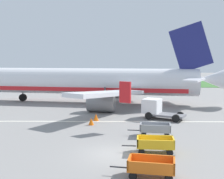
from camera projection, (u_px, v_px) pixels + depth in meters
The scene contains 10 objects.
ground_plane at pixel (113, 154), 19.44m from camera, with size 220.00×220.00×0.00m, color gray.
grass_strip at pixel (115, 82), 77.36m from camera, with size 220.00×28.00×0.06m, color #3D7033.
apron_stripe at pixel (114, 122), 29.38m from camera, with size 120.00×0.36×0.01m, color silver.
airplane at pixel (98, 82), 41.12m from camera, with size 37.61×30.32×11.34m.
baggage_cart_nearest at pixel (151, 167), 15.57m from camera, with size 3.63×1.85×1.07m.
baggage_cart_second_in_row at pixel (155, 144), 19.63m from camera, with size 3.60×1.61×1.07m.
baggage_cart_third_in_row at pixel (155, 129), 23.83m from camera, with size 3.62×1.74×1.07m.
service_truck_beside_carts at pixel (156, 108), 30.79m from camera, with size 4.76×3.67×2.10m.
traffic_cone_near_plane at pixel (96, 117), 29.77m from camera, with size 0.57×0.57×0.75m, color orange.
traffic_cone_mid_apron at pixel (91, 121), 27.89m from camera, with size 0.54×0.54×0.70m, color orange.
Camera 1 is at (0.17, -18.85, 6.44)m, focal length 46.24 mm.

